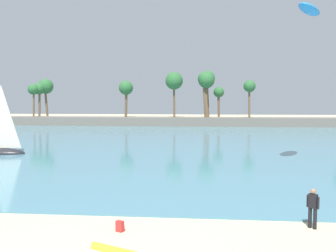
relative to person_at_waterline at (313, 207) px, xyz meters
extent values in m
cube|color=teal|center=(-9.36, 51.01, -0.86)|extent=(220.00, 100.42, 0.06)
cube|color=slate|center=(-9.36, 61.21, 0.01)|extent=(82.85, 6.00, 1.80)
cylinder|color=brown|center=(-3.44, 62.05, 4.94)|extent=(0.89, 0.72, 8.09)
sphere|color=#2D6633|center=(-3.44, 62.05, 8.97)|extent=(3.02, 3.02, 3.02)
cylinder|color=brown|center=(4.92, 60.51, 4.06)|extent=(0.49, 0.46, 6.31)
sphere|color=#2D6633|center=(4.92, 60.51, 7.21)|extent=(2.43, 2.43, 2.43)
cylinder|color=brown|center=(-1.08, 62.72, 3.49)|extent=(0.58, 0.58, 5.18)
sphere|color=#2D6633|center=(-1.08, 62.72, 6.07)|extent=(2.18, 2.18, 2.18)
cylinder|color=brown|center=(-20.23, 60.58, 3.93)|extent=(0.79, 0.89, 6.09)
sphere|color=#2D6633|center=(-20.23, 60.58, 6.96)|extent=(2.93, 2.93, 2.93)
cylinder|color=brown|center=(-10.18, 59.73, 4.60)|extent=(0.50, 0.74, 7.41)
sphere|color=#2D6633|center=(-10.18, 59.73, 8.30)|extent=(3.55, 3.55, 3.55)
cylinder|color=brown|center=(-4.01, 60.39, 4.81)|extent=(1.02, 0.93, 7.84)
sphere|color=#2D6633|center=(-4.01, 60.39, 8.71)|extent=(2.87, 2.87, 2.87)
cylinder|color=brown|center=(-39.31, 61.58, 3.89)|extent=(0.65, 0.48, 5.98)
sphere|color=#2D6633|center=(-39.31, 61.58, 6.88)|extent=(2.50, 2.50, 2.50)
cylinder|color=brown|center=(-40.17, 60.63, 3.80)|extent=(0.63, 0.57, 5.82)
sphere|color=#2D6633|center=(-40.17, 60.63, 6.70)|extent=(2.30, 2.30, 2.30)
cylinder|color=brown|center=(-3.69, 60.42, 4.68)|extent=(0.96, 0.84, 7.58)
sphere|color=#2D6633|center=(-3.69, 60.42, 8.45)|extent=(3.30, 3.30, 3.30)
cylinder|color=brown|center=(-38.34, 62.79, 4.15)|extent=(0.76, 0.79, 6.53)
sphere|color=#2D6633|center=(-38.34, 62.79, 7.40)|extent=(3.23, 3.23, 3.23)
cylinder|color=black|center=(-0.08, 0.08, -0.46)|extent=(0.15, 0.15, 0.86)
cylinder|color=black|center=(0.08, -0.08, -0.46)|extent=(0.15, 0.15, 0.86)
cube|color=black|center=(0.00, 0.00, 0.26)|extent=(0.38, 0.38, 0.58)
sphere|color=#9E7051|center=(0.00, 0.00, 0.67)|extent=(0.21, 0.21, 0.21)
cylinder|color=black|center=(-0.17, 0.16, 0.22)|extent=(0.09, 0.09, 0.50)
cylinder|color=black|center=(0.17, -0.16, 0.22)|extent=(0.09, 0.09, 0.50)
cube|color=red|center=(-7.82, -1.09, -0.67)|extent=(0.36, 0.31, 0.44)
cube|color=red|center=(-7.76, -0.98, -0.77)|extent=(0.23, 0.17, 0.20)
pyramid|color=silver|center=(-23.93, 18.96, 2.82)|extent=(2.61, 0.33, 6.15)
ellipsoid|color=#237FD1|center=(3.60, 14.47, 11.34)|extent=(3.19, 4.41, 0.93)
camera|label=1|loc=(-4.57, -15.47, 4.38)|focal=39.77mm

